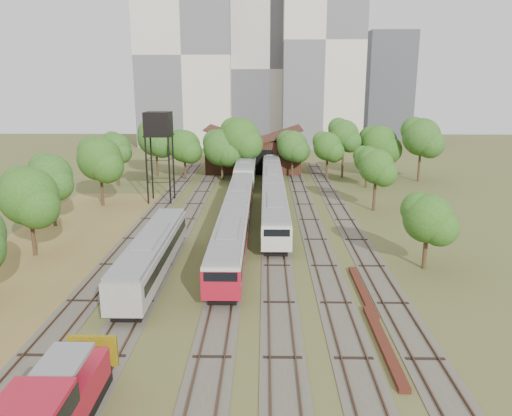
{
  "coord_description": "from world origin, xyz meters",
  "views": [
    {
      "loc": [
        0.94,
        -29.27,
        15.17
      ],
      "look_at": [
        0.05,
        20.59,
        2.5
      ],
      "focal_mm": 35.0,
      "sensor_mm": 36.0,
      "label": 1
    }
  ],
  "objects_px": {
    "water_tower": "(158,126)",
    "railcar_green_set": "(272,182)",
    "railcar_red_set": "(235,218)",
    "shunter_locomotive": "(55,407)"
  },
  "relations": [
    {
      "from": "railcar_red_set",
      "to": "water_tower",
      "type": "xyz_separation_m",
      "value": [
        -10.49,
        14.69,
        7.92
      ]
    },
    {
      "from": "shunter_locomotive",
      "to": "water_tower",
      "type": "bearing_deg",
      "value": 95.74
    },
    {
      "from": "water_tower",
      "to": "railcar_green_set",
      "type": "bearing_deg",
      "value": 15.94
    },
    {
      "from": "railcar_green_set",
      "to": "shunter_locomotive",
      "type": "distance_m",
      "value": 49.81
    },
    {
      "from": "railcar_red_set",
      "to": "water_tower",
      "type": "bearing_deg",
      "value": 125.54
    },
    {
      "from": "railcar_red_set",
      "to": "water_tower",
      "type": "height_order",
      "value": "water_tower"
    },
    {
      "from": "railcar_green_set",
      "to": "water_tower",
      "type": "distance_m",
      "value": 17.03
    },
    {
      "from": "railcar_red_set",
      "to": "shunter_locomotive",
      "type": "bearing_deg",
      "value": -101.32
    },
    {
      "from": "railcar_red_set",
      "to": "railcar_green_set",
      "type": "height_order",
      "value": "railcar_red_set"
    },
    {
      "from": "shunter_locomotive",
      "to": "water_tower",
      "type": "xyz_separation_m",
      "value": [
        -4.49,
        44.66,
        8.07
      ]
    }
  ]
}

